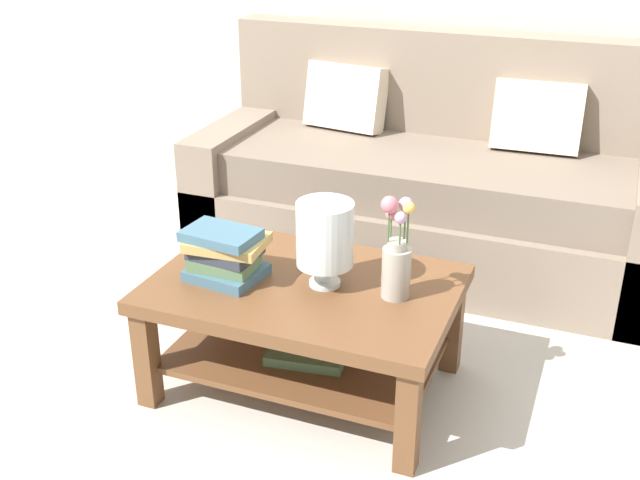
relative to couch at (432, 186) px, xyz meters
name	(u,v)px	position (x,y,z in m)	size (l,w,h in m)	color
ground_plane	(343,352)	(-0.08, -1.00, -0.36)	(10.00, 10.00, 0.00)	#B7B2A8
couch	(432,186)	(0.00, 0.00, 0.00)	(2.22, 0.90, 1.06)	#7A6B5B
coffee_table	(305,312)	(-0.14, -1.26, -0.05)	(1.06, 0.72, 0.43)	brown
book_stack_main	(225,254)	(-0.42, -1.32, 0.16)	(0.29, 0.24, 0.18)	#3D6075
glass_hurricane_vase	(325,236)	(-0.07, -1.24, 0.25)	(0.20, 0.20, 0.31)	silver
flower_pitcher	(396,258)	(0.18, -1.24, 0.21)	(0.11, 0.10, 0.37)	#9E998E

